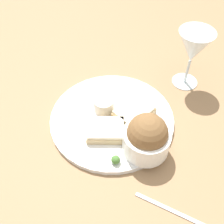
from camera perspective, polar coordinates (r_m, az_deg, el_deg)
The scene contains 9 objects.
ground_plane at distance 0.74m, azimuth 0.00°, elevation -1.71°, with size 4.00×4.00×0.00m, color #93704C.
dinner_plate at distance 0.73m, azimuth 0.00°, elevation -1.37°, with size 0.32×0.32×0.01m.
salad_bowl at distance 0.64m, azimuth 7.08°, elevation -5.06°, with size 0.11×0.11×0.11m.
sauce_ramekin at distance 0.73m, azimuth -1.67°, elevation 1.57°, with size 0.05×0.05×0.04m.
cheese_toast_near at distance 0.69m, azimuth -1.24°, elevation -3.69°, with size 0.10×0.08×0.03m.
cheese_toast_far at distance 0.73m, azimuth 4.44°, elevation 0.10°, with size 0.12×0.12×0.03m.
wine_glass at distance 0.79m, azimuth 16.21°, elevation 12.32°, with size 0.10×0.10×0.17m.
garnish at distance 0.64m, azimuth 0.75°, elevation -9.68°, with size 0.02×0.02×0.02m.
fork at distance 0.63m, azimuth 13.20°, elevation -19.33°, with size 0.16×0.11×0.01m.
Camera 1 is at (-0.05, -0.46, 0.58)m, focal length 45.00 mm.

